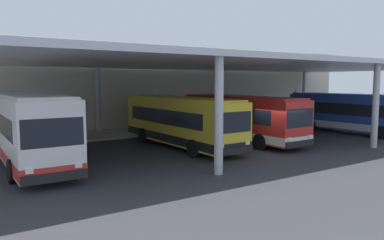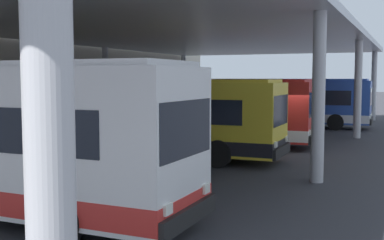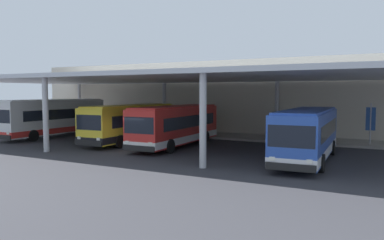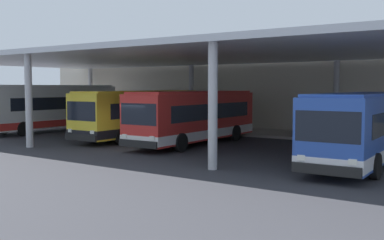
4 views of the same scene
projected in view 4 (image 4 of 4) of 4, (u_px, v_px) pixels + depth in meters
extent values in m
plane|color=#333338|center=(141.00, 151.00, 24.78)|extent=(200.00, 200.00, 0.00)
cube|color=#A39E93|center=(245.00, 132.00, 34.37)|extent=(42.00, 4.50, 0.18)
cube|color=beige|center=(265.00, 83.00, 36.76)|extent=(48.00, 1.60, 7.52)
cube|color=silver|center=(198.00, 55.00, 28.88)|extent=(40.00, 17.00, 0.30)
cylinder|color=#B2B2B7|center=(91.00, 95.00, 46.21)|extent=(0.40, 0.40, 5.25)
cylinder|color=#B2B2B7|center=(29.00, 101.00, 26.08)|extent=(0.40, 0.40, 5.25)
cylinder|color=#B2B2B7|center=(191.00, 96.00, 39.15)|extent=(0.40, 0.40, 5.25)
cylinder|color=#B2B2B7|center=(213.00, 106.00, 19.02)|extent=(0.40, 0.40, 5.25)
cylinder|color=#B2B2B7|center=(336.00, 98.00, 32.09)|extent=(0.40, 0.40, 5.25)
cube|color=white|center=(52.00, 107.00, 35.68)|extent=(2.51, 11.20, 3.10)
cube|color=red|center=(53.00, 122.00, 35.77)|extent=(2.53, 11.22, 0.50)
cube|color=black|center=(54.00, 103.00, 35.78)|extent=(2.55, 9.19, 0.90)
cube|color=white|center=(52.00, 86.00, 35.57)|extent=(2.31, 10.75, 0.12)
cylinder|color=black|center=(3.00, 127.00, 33.65)|extent=(0.28, 1.00, 1.00)
cylinder|color=black|center=(23.00, 129.00, 32.25)|extent=(0.28, 1.00, 1.00)
cylinder|color=black|center=(73.00, 121.00, 39.00)|extent=(0.28, 1.00, 1.00)
cylinder|color=black|center=(93.00, 123.00, 37.60)|extent=(0.28, 1.00, 1.00)
cube|color=yellow|center=(140.00, 113.00, 30.52)|extent=(2.72, 10.45, 2.70)
cube|color=black|center=(141.00, 128.00, 30.59)|extent=(2.74, 10.47, 0.50)
cube|color=black|center=(142.00, 108.00, 30.62)|extent=(2.72, 8.58, 0.90)
cube|color=black|center=(82.00, 111.00, 26.23)|extent=(2.30, 0.17, 1.10)
cube|color=black|center=(81.00, 137.00, 26.26)|extent=(2.45, 0.21, 0.36)
cube|color=yellow|center=(140.00, 92.00, 30.42)|extent=(2.51, 10.03, 0.12)
cube|color=yellow|center=(82.00, 97.00, 26.19)|extent=(1.75, 0.16, 0.28)
cube|color=white|center=(70.00, 131.00, 26.74)|extent=(0.28, 0.09, 0.20)
cube|color=white|center=(92.00, 132.00, 25.74)|extent=(0.28, 0.09, 0.20)
cylinder|color=black|center=(92.00, 134.00, 28.61)|extent=(0.30, 1.01, 1.00)
cylinder|color=black|center=(121.00, 136.00, 27.26)|extent=(0.30, 1.01, 1.00)
cylinder|color=black|center=(153.00, 127.00, 33.66)|extent=(0.30, 1.01, 1.00)
cylinder|color=black|center=(180.00, 129.00, 32.30)|extent=(0.30, 1.01, 1.00)
cube|color=red|center=(195.00, 116.00, 27.59)|extent=(2.75, 10.46, 2.70)
cube|color=white|center=(195.00, 132.00, 27.66)|extent=(2.77, 10.48, 0.50)
cube|color=black|center=(196.00, 111.00, 27.70)|extent=(2.74, 8.59, 0.90)
cube|color=black|center=(139.00, 114.00, 23.29)|extent=(2.30, 0.17, 1.10)
cube|color=black|center=(138.00, 144.00, 23.33)|extent=(2.45, 0.22, 0.36)
cube|color=red|center=(195.00, 92.00, 27.49)|extent=(2.54, 10.04, 0.12)
cube|color=yellow|center=(139.00, 98.00, 23.26)|extent=(1.75, 0.16, 0.28)
cube|color=white|center=(125.00, 136.00, 23.81)|extent=(0.28, 0.09, 0.20)
cube|color=white|center=(152.00, 138.00, 22.81)|extent=(0.28, 0.09, 0.20)
cylinder|color=black|center=(145.00, 140.00, 25.68)|extent=(0.30, 1.01, 1.00)
cylinder|color=black|center=(181.00, 142.00, 24.33)|extent=(0.30, 1.01, 1.00)
cylinder|color=black|center=(203.00, 131.00, 30.73)|extent=(0.30, 1.01, 1.00)
cylinder|color=black|center=(235.00, 133.00, 29.38)|extent=(0.30, 1.01, 1.00)
cube|color=#284CA8|center=(363.00, 126.00, 20.32)|extent=(2.78, 10.46, 2.70)
cube|color=silver|center=(363.00, 149.00, 20.40)|extent=(2.80, 10.48, 0.50)
cube|color=black|center=(364.00, 119.00, 20.43)|extent=(2.77, 8.59, 0.90)
cube|color=black|center=(328.00, 127.00, 16.01)|extent=(2.30, 0.18, 1.10)
cube|color=black|center=(326.00, 170.00, 16.05)|extent=(2.45, 0.23, 0.36)
cube|color=#2A50B0|center=(364.00, 94.00, 20.22)|extent=(2.57, 10.04, 0.12)
cube|color=yellow|center=(328.00, 103.00, 15.98)|extent=(1.75, 0.17, 0.28)
cube|color=white|center=(301.00, 158.00, 16.53)|extent=(0.28, 0.09, 0.20)
cube|color=white|center=(353.00, 162.00, 15.54)|extent=(0.28, 0.09, 0.20)
cylinder|color=black|center=(311.00, 160.00, 18.40)|extent=(0.31, 1.01, 1.00)
cylinder|color=black|center=(376.00, 166.00, 17.06)|extent=(0.31, 1.01, 1.00)
cylinder|color=black|center=(351.00, 145.00, 23.46)|extent=(0.31, 1.01, 1.00)
cube|color=#4C515B|center=(134.00, 119.00, 40.72)|extent=(1.80, 0.44, 0.08)
cube|color=#4C515B|center=(135.00, 116.00, 40.86)|extent=(1.80, 0.06, 0.44)
cube|color=#2D2D33|center=(128.00, 121.00, 41.13)|extent=(0.10, 0.36, 0.45)
cube|color=#2D2D33|center=(140.00, 121.00, 40.33)|extent=(0.10, 0.36, 0.45)
cylinder|color=maroon|center=(154.00, 120.00, 39.22)|extent=(0.48, 0.48, 0.90)
cylinder|color=black|center=(153.00, 114.00, 39.19)|extent=(0.52, 0.52, 0.08)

